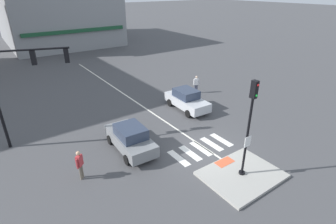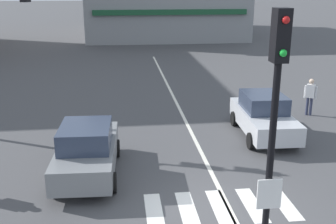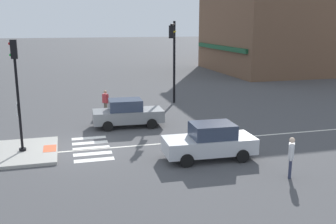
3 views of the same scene
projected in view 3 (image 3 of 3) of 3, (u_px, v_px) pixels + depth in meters
The scene contains 16 objects.
ground_plane at pixel (86, 148), 19.00m from camera, with size 300.00×300.00×0.00m, color #474749.
traffic_island at pixel (23, 152), 18.24m from camera, with size 4.00×3.15×0.15m, color #A3A099.
tactile_pad_front at pixel (50, 148), 18.53m from camera, with size 1.10×0.60×0.01m, color #DB5B38.
signal_pole at pixel (17, 86), 17.52m from camera, with size 0.44×0.38×5.15m.
crosswalk_stripe_a at pixel (89, 138), 20.72m from camera, with size 0.44×1.80×0.01m, color silver.
crosswalk_stripe_b at pixel (90, 143), 19.89m from camera, with size 0.44×1.80×0.01m, color silver.
crosswalk_stripe_c at pixel (91, 148), 19.06m from camera, with size 0.44×1.80×0.01m, color silver.
crosswalk_stripe_d at pixel (93, 154), 18.24m from camera, with size 0.44×1.80×0.01m, color silver.
crosswalk_stripe_e at pixel (94, 160), 17.41m from camera, with size 0.44×1.80×0.01m, color silver.
lane_centre_line at pixel (271, 135), 21.34m from camera, with size 0.14×28.00×0.01m, color silver.
traffic_light_mast at pixel (173, 48), 27.57m from camera, with size 4.28×1.62×6.16m.
building_corner_right at pixel (298, 9), 48.67m from camera, with size 16.70×21.13×15.53m.
car_silver_eastbound_mid at pixel (210, 141), 17.43m from camera, with size 1.96×4.16×1.64m.
car_grey_westbound_near at pixel (127, 113), 22.88m from camera, with size 1.97×4.16×1.64m.
pedestrian_at_curb_left at pixel (105, 100), 25.76m from camera, with size 0.43×0.41×1.67m.
pedestrian_waiting_far_side at pixel (291, 154), 15.20m from camera, with size 0.47×0.38×1.67m.
Camera 3 is at (18.53, -0.86, 6.02)m, focal length 41.38 mm.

